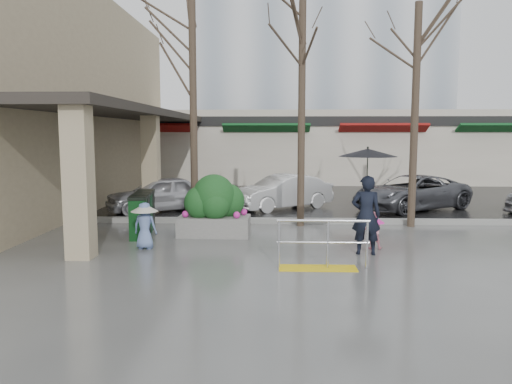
# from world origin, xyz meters

# --- Properties ---
(ground) EXTENTS (120.00, 120.00, 0.00)m
(ground) POSITION_xyz_m (0.00, 0.00, 0.00)
(ground) COLOR #51514F
(ground) RESTS_ON ground
(street_asphalt) EXTENTS (120.00, 36.00, 0.01)m
(street_asphalt) POSITION_xyz_m (0.00, 22.00, 0.01)
(street_asphalt) COLOR black
(street_asphalt) RESTS_ON ground
(curb) EXTENTS (120.00, 0.30, 0.15)m
(curb) POSITION_xyz_m (0.00, 4.00, 0.07)
(curb) COLOR gray
(curb) RESTS_ON ground
(near_building) EXTENTS (6.00, 18.00, 8.00)m
(near_building) POSITION_xyz_m (-9.00, 8.00, 4.00)
(near_building) COLOR tan
(near_building) RESTS_ON ground
(canopy_slab) EXTENTS (2.80, 18.00, 0.25)m
(canopy_slab) POSITION_xyz_m (-4.80, 8.00, 3.62)
(canopy_slab) COLOR #2D2823
(canopy_slab) RESTS_ON pillar_front
(pillar_front) EXTENTS (0.55, 0.55, 3.50)m
(pillar_front) POSITION_xyz_m (-3.90, -0.50, 1.75)
(pillar_front) COLOR tan
(pillar_front) RESTS_ON ground
(pillar_back) EXTENTS (0.55, 0.55, 3.50)m
(pillar_back) POSITION_xyz_m (-3.90, 6.00, 1.75)
(pillar_back) COLOR tan
(pillar_back) RESTS_ON ground
(storefront_row) EXTENTS (34.00, 6.74, 4.00)m
(storefront_row) POSITION_xyz_m (2.00, 17.97, 2.01)
(storefront_row) COLOR beige
(storefront_row) RESTS_ON ground
(office_tower) EXTENTS (18.00, 12.00, 25.00)m
(office_tower) POSITION_xyz_m (4.00, 30.00, 12.50)
(office_tower) COLOR #8C99A8
(office_tower) RESTS_ON ground
(handrail) EXTENTS (1.90, 0.50, 1.03)m
(handrail) POSITION_xyz_m (1.36, -1.20, 0.38)
(handrail) COLOR yellow
(handrail) RESTS_ON ground
(tree_west) EXTENTS (3.20, 3.20, 6.80)m
(tree_west) POSITION_xyz_m (-2.00, 3.60, 5.08)
(tree_west) COLOR #382B21
(tree_west) RESTS_ON ground
(tree_midwest) EXTENTS (3.20, 3.20, 7.00)m
(tree_midwest) POSITION_xyz_m (1.20, 3.60, 5.23)
(tree_midwest) COLOR #382B21
(tree_midwest) RESTS_ON ground
(tree_mideast) EXTENTS (3.20, 3.20, 6.50)m
(tree_mideast) POSITION_xyz_m (4.50, 3.60, 4.86)
(tree_mideast) COLOR #382B21
(tree_mideast) RESTS_ON ground
(woman) EXTENTS (1.33, 1.33, 2.48)m
(woman) POSITION_xyz_m (2.50, 0.08, 1.45)
(woman) COLOR black
(woman) RESTS_ON ground
(child_pink) EXTENTS (0.54, 0.54, 0.91)m
(child_pink) POSITION_xyz_m (2.79, 0.64, 0.53)
(child_pink) COLOR pink
(child_pink) RESTS_ON ground
(child_blue) EXTENTS (0.66, 0.66, 1.14)m
(child_blue) POSITION_xyz_m (-2.71, 0.44, 0.68)
(child_blue) COLOR #667EB5
(child_blue) RESTS_ON ground
(planter) EXTENTS (1.95, 1.14, 1.68)m
(planter) POSITION_xyz_m (-1.22, 2.07, 0.80)
(planter) COLOR slate
(planter) RESTS_ON ground
(news_boxes) EXTENTS (0.70, 2.09, 1.14)m
(news_boxes) POSITION_xyz_m (-3.23, 2.22, 0.57)
(news_boxes) COLOR #0C3814
(news_boxes) RESTS_ON ground
(car_a) EXTENTS (3.96, 3.05, 1.26)m
(car_a) POSITION_xyz_m (-3.67, 6.16, 0.63)
(car_a) COLOR silver
(car_a) RESTS_ON ground
(car_b) EXTENTS (3.90, 3.28, 1.26)m
(car_b) POSITION_xyz_m (0.71, 6.94, 0.63)
(car_b) COLOR white
(car_b) RESTS_ON ground
(car_c) EXTENTS (4.96, 4.14, 1.26)m
(car_c) POSITION_xyz_m (5.39, 6.93, 0.63)
(car_c) COLOR #54555B
(car_c) RESTS_ON ground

